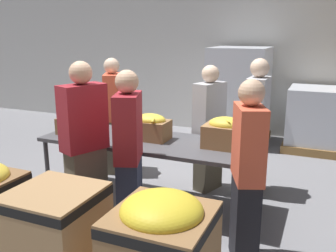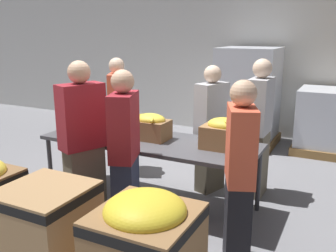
% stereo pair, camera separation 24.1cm
% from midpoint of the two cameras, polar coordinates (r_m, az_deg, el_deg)
% --- Properties ---
extents(ground_plane, '(30.00, 30.00, 0.00)m').
position_cam_midpoint_polar(ground_plane, '(4.39, -4.29, -11.62)').
color(ground_plane, gray).
extents(wall_back, '(16.00, 0.08, 4.00)m').
position_cam_midpoint_polar(wall_back, '(7.22, 8.61, 14.79)').
color(wall_back, silver).
rests_on(wall_back, ground_plane).
extents(sorting_table, '(2.41, 0.84, 0.75)m').
position_cam_midpoint_polar(sorting_table, '(4.14, -4.47, -2.81)').
color(sorting_table, '#4C4C51').
rests_on(sorting_table, ground_plane).
extents(banana_box_0, '(0.47, 0.29, 0.26)m').
position_cam_midpoint_polar(banana_box_0, '(4.48, -14.90, 0.36)').
color(banana_box_0, olive).
rests_on(banana_box_0, sorting_table).
extents(banana_box_1, '(0.40, 0.32, 0.29)m').
position_cam_midpoint_polar(banana_box_1, '(4.11, -4.34, -0.08)').
color(banana_box_1, olive).
rests_on(banana_box_1, sorting_table).
extents(banana_box_2, '(0.44, 0.33, 0.32)m').
position_cam_midpoint_polar(banana_box_2, '(3.85, 7.03, -1.01)').
color(banana_box_2, olive).
rests_on(banana_box_2, sorting_table).
extents(volunteer_0, '(0.37, 0.49, 1.65)m').
position_cam_midpoint_polar(volunteer_0, '(3.81, -14.35, -2.95)').
color(volunteer_0, '#6B604C').
rests_on(volunteer_0, ground_plane).
extents(volunteer_1, '(0.35, 0.47, 1.59)m').
position_cam_midpoint_polar(volunteer_1, '(3.52, -7.95, -4.55)').
color(volunteer_1, '#2D3856').
rests_on(volunteer_1, ground_plane).
extents(volunteer_2, '(0.33, 0.46, 1.54)m').
position_cam_midpoint_polar(volunteer_2, '(4.52, 4.74, -0.54)').
color(volunteer_2, '#6B604C').
rests_on(volunteer_2, ground_plane).
extents(volunteer_3, '(0.23, 0.44, 1.62)m').
position_cam_midpoint_polar(volunteer_3, '(4.50, 11.80, -0.34)').
color(volunteer_3, '#6B604C').
rests_on(volunteer_3, ground_plane).
extents(volunteer_4, '(0.38, 0.47, 1.57)m').
position_cam_midpoint_polar(volunteer_4, '(5.18, -9.65, 1.44)').
color(volunteer_4, '#6B604C').
rests_on(volunteer_4, ground_plane).
extents(volunteer_5, '(0.35, 0.47, 1.56)m').
position_cam_midpoint_polar(volunteer_5, '(3.12, 9.77, -7.42)').
color(volunteer_5, black).
rests_on(volunteer_5, ground_plane).
extents(donation_bin_1, '(0.63, 0.63, 0.78)m').
position_cam_midpoint_polar(donation_bin_1, '(3.11, -18.76, -15.41)').
color(donation_bin_1, tan).
rests_on(donation_bin_1, ground_plane).
extents(pallet_stack_0, '(0.94, 0.94, 1.03)m').
position_cam_midpoint_polar(pallet_stack_0, '(6.54, 20.56, 0.89)').
color(pallet_stack_0, olive).
rests_on(pallet_stack_0, ground_plane).
extents(pallet_stack_1, '(1.04, 1.04, 1.65)m').
position_cam_midpoint_polar(pallet_stack_1, '(6.58, 9.64, 4.45)').
color(pallet_stack_1, olive).
rests_on(pallet_stack_1, ground_plane).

